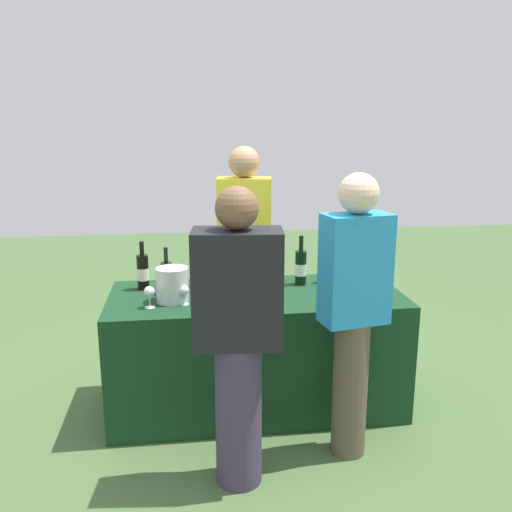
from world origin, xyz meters
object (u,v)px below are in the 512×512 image
wine_bottle_1 (167,277)px  wine_glass_1 (184,291)px  wine_glass_2 (255,283)px  guest_1 (354,306)px  wine_bottle_0 (143,272)px  guest_0 (238,333)px  wine_bottle_4 (255,272)px  wine_bottle_5 (301,267)px  server_pouring (245,250)px  wine_bottle_3 (228,274)px  ice_bucket (172,285)px  wine_bottle_6 (329,268)px  wine_bottle_7 (347,270)px  wine_glass_0 (149,292)px  wine_bottle_2 (206,269)px

wine_bottle_1 → wine_glass_1: wine_bottle_1 is taller
wine_glass_2 → guest_1: (0.48, -0.52, 0.00)m
wine_bottle_0 → guest_0: size_ratio=0.21×
wine_glass_2 → wine_bottle_4: bearing=82.0°
wine_bottle_5 → server_pouring: server_pouring is taller
wine_bottle_3 → wine_bottle_4: bearing=9.6°
wine_glass_1 → ice_bucket: bearing=134.2°
wine_bottle_4 → wine_glass_2: size_ratio=2.05×
wine_bottle_6 → wine_bottle_7: wine_bottle_7 is taller
wine_bottle_3 → ice_bucket: (-0.36, -0.19, -0.00)m
wine_bottle_0 → wine_bottle_1: wine_bottle_0 is taller
wine_bottle_6 → wine_glass_2: bearing=-152.6°
guest_1 → guest_0: bearing=-175.8°
wine_glass_0 → guest_1: guest_1 is taller
wine_bottle_4 → guest_0: 0.95m
wine_bottle_6 → wine_glass_1: wine_bottle_6 is taller
wine_bottle_4 → wine_bottle_7: 0.63m
wine_bottle_2 → wine_glass_0: wine_bottle_2 is taller
wine_bottle_2 → wine_bottle_3: 0.18m
wine_bottle_1 → wine_bottle_4: (0.58, 0.06, -0.00)m
wine_bottle_3 → server_pouring: bearing=72.4°
wine_bottle_2 → guest_0: (0.12, -1.01, -0.06)m
wine_bottle_1 → guest_0: guest_0 is taller
wine_glass_0 → wine_bottle_2: bearing=49.1°
wine_bottle_5 → wine_glass_1: 0.85m
wine_bottle_7 → ice_bucket: 1.18m
ice_bucket → wine_glass_1: bearing=-45.8°
guest_0 → server_pouring: bearing=88.4°
wine_bottle_4 → wine_glass_2: wine_bottle_4 is taller
wine_bottle_7 → wine_glass_2: (-0.66, -0.21, -0.00)m
wine_bottle_2 → ice_bucket: bearing=-125.6°
guest_0 → wine_bottle_1: bearing=119.3°
wine_bottle_6 → wine_bottle_7: (0.11, -0.07, -0.00)m
wine_bottle_1 → wine_bottle_3: bearing=4.2°
wine_bottle_3 → server_pouring: 0.54m
wine_bottle_0 → wine_glass_2: 0.76m
wine_bottle_2 → wine_bottle_5: size_ratio=0.97×
wine_bottle_1 → wine_bottle_3: 0.40m
wine_bottle_4 → guest_1: 0.87m
wine_bottle_6 → guest_0: bearing=-126.5°
wine_glass_1 → guest_1: guest_1 is taller
ice_bucket → server_pouring: server_pouring is taller
ice_bucket → wine_bottle_4: bearing=22.1°
wine_bottle_0 → wine_glass_0: size_ratio=2.43×
wine_bottle_1 → ice_bucket: (0.04, -0.16, -0.00)m
wine_bottle_2 → wine_bottle_7: 0.96m
server_pouring → wine_bottle_4: bearing=100.2°
wine_glass_0 → guest_1: 1.20m
wine_bottle_4 → ice_bucket: bearing=-157.9°
wine_bottle_3 → wine_bottle_6: wine_bottle_3 is taller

